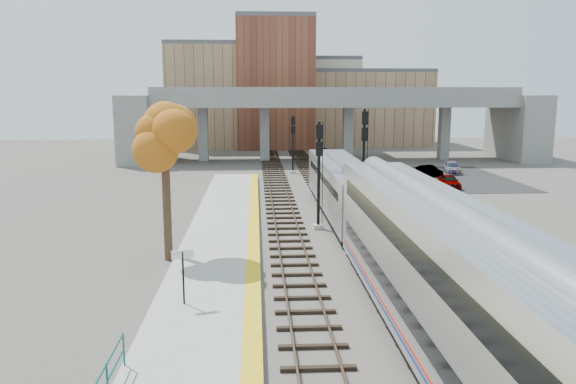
{
  "coord_description": "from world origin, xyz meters",
  "views": [
    {
      "loc": [
        -5.16,
        -28.86,
        8.92
      ],
      "look_at": [
        -3.1,
        6.98,
        2.5
      ],
      "focal_mm": 35.0,
      "sensor_mm": 36.0,
      "label": 1
    }
  ],
  "objects_px": {
    "locomotive": "(342,186)",
    "signal_mast_near": "(319,177)",
    "coach": "(452,288)",
    "tree": "(164,140)",
    "car_a": "(450,181)",
    "car_b": "(429,170)",
    "signal_mast_far": "(293,146)",
    "signal_mast_mid": "(364,159)",
    "car_c": "(452,168)"
  },
  "relations": [
    {
      "from": "coach",
      "to": "signal_mast_near",
      "type": "bearing_deg",
      "value": 96.27
    },
    {
      "from": "tree",
      "to": "locomotive",
      "type": "bearing_deg",
      "value": 41.99
    },
    {
      "from": "car_a",
      "to": "car_b",
      "type": "bearing_deg",
      "value": 89.08
    },
    {
      "from": "signal_mast_mid",
      "to": "signal_mast_far",
      "type": "xyz_separation_m",
      "value": [
        -4.1,
        19.58,
        -0.89
      ]
    },
    {
      "from": "car_a",
      "to": "tree",
      "type": "bearing_deg",
      "value": -134.16
    },
    {
      "from": "locomotive",
      "to": "car_a",
      "type": "relative_size",
      "value": 5.27
    },
    {
      "from": "car_b",
      "to": "tree",
      "type": "bearing_deg",
      "value": -149.71
    },
    {
      "from": "coach",
      "to": "signal_mast_near",
      "type": "relative_size",
      "value": 3.56
    },
    {
      "from": "locomotive",
      "to": "car_c",
      "type": "bearing_deg",
      "value": 53.79
    },
    {
      "from": "signal_mast_near",
      "to": "signal_mast_far",
      "type": "xyz_separation_m",
      "value": [
        0.0,
        25.66,
        -0.46
      ]
    },
    {
      "from": "signal_mast_mid",
      "to": "tree",
      "type": "height_order",
      "value": "tree"
    },
    {
      "from": "car_a",
      "to": "car_c",
      "type": "relative_size",
      "value": 0.88
    },
    {
      "from": "signal_mast_near",
      "to": "car_b",
      "type": "relative_size",
      "value": 2.09
    },
    {
      "from": "coach",
      "to": "signal_mast_mid",
      "type": "distance_m",
      "value": 25.31
    },
    {
      "from": "signal_mast_mid",
      "to": "car_c",
      "type": "height_order",
      "value": "signal_mast_mid"
    },
    {
      "from": "car_c",
      "to": "coach",
      "type": "bearing_deg",
      "value": -97.46
    },
    {
      "from": "coach",
      "to": "tree",
      "type": "distance_m",
      "value": 17.2
    },
    {
      "from": "locomotive",
      "to": "signal_mast_near",
      "type": "height_order",
      "value": "signal_mast_near"
    },
    {
      "from": "tree",
      "to": "car_a",
      "type": "distance_m",
      "value": 31.91
    },
    {
      "from": "signal_mast_mid",
      "to": "car_b",
      "type": "height_order",
      "value": "signal_mast_mid"
    },
    {
      "from": "tree",
      "to": "car_b",
      "type": "height_order",
      "value": "tree"
    },
    {
      "from": "signal_mast_far",
      "to": "signal_mast_near",
      "type": "bearing_deg",
      "value": -90.0
    },
    {
      "from": "locomotive",
      "to": "tree",
      "type": "distance_m",
      "value": 15.25
    },
    {
      "from": "signal_mast_far",
      "to": "car_c",
      "type": "xyz_separation_m",
      "value": [
        17.65,
        -0.94,
        -2.39
      ]
    },
    {
      "from": "locomotive",
      "to": "car_b",
      "type": "bearing_deg",
      "value": 57.47
    },
    {
      "from": "signal_mast_mid",
      "to": "car_a",
      "type": "distance_m",
      "value": 13.86
    },
    {
      "from": "signal_mast_far",
      "to": "car_b",
      "type": "xyz_separation_m",
      "value": [
        14.52,
        -2.7,
        -2.43
      ]
    },
    {
      "from": "coach",
      "to": "tree",
      "type": "relative_size",
      "value": 2.87
    },
    {
      "from": "signal_mast_far",
      "to": "car_b",
      "type": "bearing_deg",
      "value": -10.55
    },
    {
      "from": "signal_mast_near",
      "to": "signal_mast_mid",
      "type": "xyz_separation_m",
      "value": [
        4.1,
        6.08,
        0.43
      ]
    },
    {
      "from": "locomotive",
      "to": "car_c",
      "type": "height_order",
      "value": "locomotive"
    },
    {
      "from": "tree",
      "to": "car_b",
      "type": "bearing_deg",
      "value": 51.47
    },
    {
      "from": "tree",
      "to": "car_c",
      "type": "xyz_separation_m",
      "value": [
        26.45,
        31.06,
        -5.84
      ]
    },
    {
      "from": "signal_mast_near",
      "to": "car_b",
      "type": "distance_m",
      "value": 27.31
    },
    {
      "from": "locomotive",
      "to": "signal_mast_near",
      "type": "xyz_separation_m",
      "value": [
        -2.1,
        -3.48,
        1.2
      ]
    },
    {
      "from": "signal_mast_near",
      "to": "car_c",
      "type": "relative_size",
      "value": 1.71
    },
    {
      "from": "coach",
      "to": "car_b",
      "type": "height_order",
      "value": "coach"
    },
    {
      "from": "tree",
      "to": "car_c",
      "type": "relative_size",
      "value": 2.13
    },
    {
      "from": "tree",
      "to": "car_a",
      "type": "height_order",
      "value": "tree"
    },
    {
      "from": "signal_mast_far",
      "to": "car_a",
      "type": "distance_m",
      "value": 17.69
    },
    {
      "from": "car_b",
      "to": "car_c",
      "type": "bearing_deg",
      "value": 8.29
    },
    {
      "from": "locomotive",
      "to": "coach",
      "type": "xyz_separation_m",
      "value": [
        -0.0,
        -22.61,
        0.52
      ]
    },
    {
      "from": "signal_mast_mid",
      "to": "locomotive",
      "type": "bearing_deg",
      "value": -127.58
    },
    {
      "from": "signal_mast_far",
      "to": "car_b",
      "type": "relative_size",
      "value": 1.89
    },
    {
      "from": "coach",
      "to": "signal_mast_far",
      "type": "bearing_deg",
      "value": 92.68
    },
    {
      "from": "car_a",
      "to": "locomotive",
      "type": "bearing_deg",
      "value": -133.05
    },
    {
      "from": "coach",
      "to": "car_b",
      "type": "relative_size",
      "value": 7.42
    },
    {
      "from": "car_b",
      "to": "locomotive",
      "type": "bearing_deg",
      "value": -143.71
    },
    {
      "from": "signal_mast_near",
      "to": "coach",
      "type": "bearing_deg",
      "value": -83.73
    },
    {
      "from": "locomotive",
      "to": "coach",
      "type": "distance_m",
      "value": 22.61
    }
  ]
}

